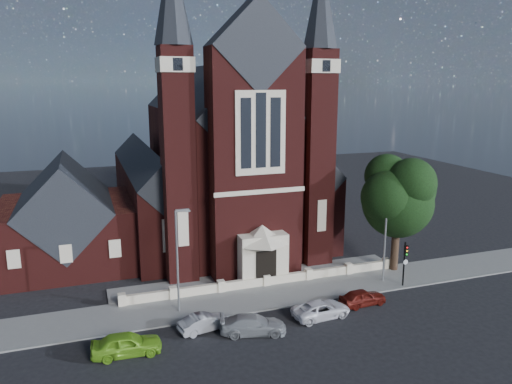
% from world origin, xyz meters
% --- Properties ---
extents(ground, '(120.00, 120.00, 0.00)m').
position_xyz_m(ground, '(0.00, 15.00, 0.00)').
color(ground, black).
rests_on(ground, ground).
extents(pavement_strip, '(60.00, 5.00, 0.12)m').
position_xyz_m(pavement_strip, '(0.00, 4.50, 0.00)').
color(pavement_strip, slate).
rests_on(pavement_strip, ground).
extents(forecourt_paving, '(26.00, 3.00, 0.14)m').
position_xyz_m(forecourt_paving, '(0.00, 8.50, 0.00)').
color(forecourt_paving, slate).
rests_on(forecourt_paving, ground).
extents(forecourt_wall, '(24.00, 0.40, 0.90)m').
position_xyz_m(forecourt_wall, '(0.00, 6.50, 0.00)').
color(forecourt_wall, beige).
rests_on(forecourt_wall, ground).
extents(church, '(20.01, 34.90, 29.20)m').
position_xyz_m(church, '(-0.00, 22.94, 8.19)').
color(church, '#441412').
rests_on(church, ground).
extents(parish_hall, '(12.00, 12.20, 10.24)m').
position_xyz_m(parish_hall, '(-16.00, 18.00, 4.01)').
color(parish_hall, '#441412').
rests_on(parish_hall, ground).
extents(street_tree, '(6.40, 6.60, 10.70)m').
position_xyz_m(street_tree, '(12.60, 5.71, 6.96)').
color(street_tree, black).
rests_on(street_tree, ground).
extents(street_lamp_left, '(1.16, 0.22, 8.09)m').
position_xyz_m(street_lamp_left, '(-7.91, 4.00, 4.60)').
color(street_lamp_left, gray).
rests_on(street_lamp_left, ground).
extents(street_lamp_right, '(1.16, 0.22, 8.09)m').
position_xyz_m(street_lamp_right, '(10.09, 4.00, 4.60)').
color(street_lamp_right, gray).
rests_on(street_lamp_right, ground).
extents(traffic_signal, '(0.28, 0.42, 4.00)m').
position_xyz_m(traffic_signal, '(11.00, 2.43, 2.58)').
color(traffic_signal, black).
rests_on(traffic_signal, ground).
extents(car_lime_van, '(4.53, 2.02, 1.51)m').
position_xyz_m(car_lime_van, '(-12.30, -0.86, 0.76)').
color(car_lime_van, '#71B724').
rests_on(car_lime_van, ground).
extents(car_silver_a, '(3.92, 2.03, 1.23)m').
position_xyz_m(car_silver_a, '(-6.82, 0.61, 0.62)').
color(car_silver_a, '#96989D').
rests_on(car_silver_a, ground).
extents(car_silver_b, '(4.95, 3.05, 1.34)m').
position_xyz_m(car_silver_b, '(-3.73, -0.93, 0.67)').
color(car_silver_b, gray).
rests_on(car_silver_b, ground).
extents(car_white_suv, '(4.63, 2.46, 1.24)m').
position_xyz_m(car_white_suv, '(1.85, -0.28, 0.62)').
color(car_white_suv, white).
rests_on(car_white_suv, ground).
extents(car_dark_red, '(3.86, 1.73, 1.29)m').
position_xyz_m(car_dark_red, '(5.84, 0.51, 0.65)').
color(car_dark_red, '#5D1610').
rests_on(car_dark_red, ground).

